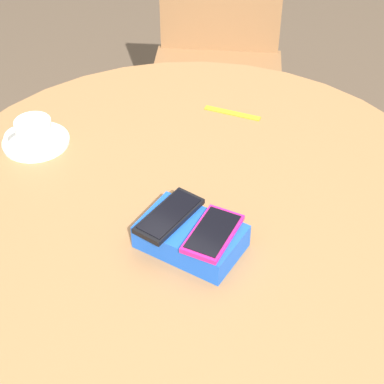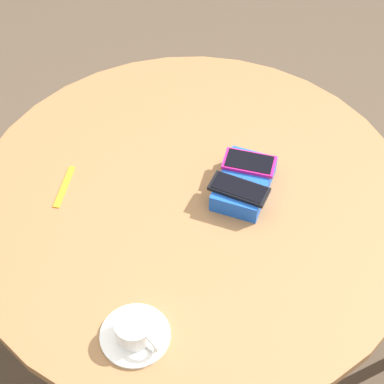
% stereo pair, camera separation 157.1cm
% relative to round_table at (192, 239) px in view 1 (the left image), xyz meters
% --- Properties ---
extents(round_table, '(1.11, 1.11, 0.73)m').
position_rel_round_table_xyz_m(round_table, '(0.00, 0.00, 0.00)').
color(round_table, '#2D2D2D').
rests_on(round_table, ground_plane).
extents(phone_box, '(0.19, 0.14, 0.05)m').
position_rel_round_table_xyz_m(phone_box, '(-0.08, 0.10, 0.14)').
color(phone_box, blue).
rests_on(phone_box, round_table).
extents(phone_magenta, '(0.09, 0.14, 0.01)m').
position_rel_round_table_xyz_m(phone_magenta, '(-0.12, 0.10, 0.17)').
color(phone_magenta, '#D11975').
rests_on(phone_magenta, phone_box).
extents(phone_black, '(0.06, 0.14, 0.01)m').
position_rel_round_table_xyz_m(phone_black, '(-0.03, 0.11, 0.17)').
color(phone_black, black).
rests_on(phone_black, phone_box).
extents(saucer, '(0.15, 0.15, 0.01)m').
position_rel_round_table_xyz_m(saucer, '(0.39, 0.06, 0.12)').
color(saucer, white).
rests_on(saucer, round_table).
extents(coffee_cup, '(0.08, 0.11, 0.05)m').
position_rel_round_table_xyz_m(coffee_cup, '(0.39, 0.06, 0.15)').
color(coffee_cup, white).
rests_on(coffee_cup, saucer).
extents(lanyard_strap, '(0.14, 0.05, 0.00)m').
position_rel_round_table_xyz_m(lanyard_strap, '(0.11, -0.30, 0.11)').
color(lanyard_strap, orange).
rests_on(lanyard_strap, round_table).
extents(chair_far_side, '(0.62, 0.62, 0.85)m').
position_rel_round_table_xyz_m(chair_far_side, '(0.54, -0.86, -0.17)').
color(chair_far_side, brown).
rests_on(chair_far_side, ground_plane).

